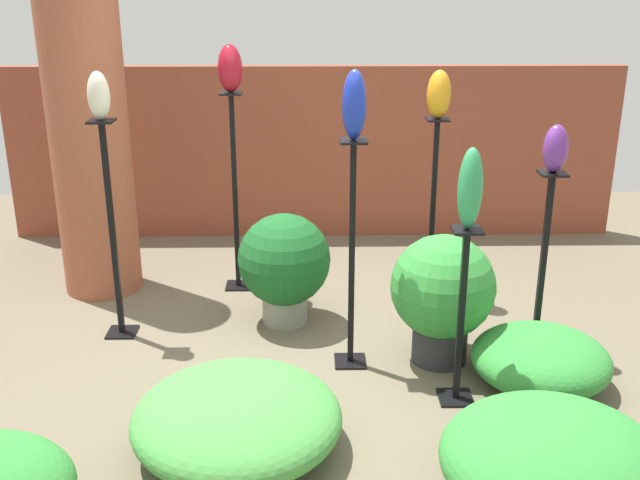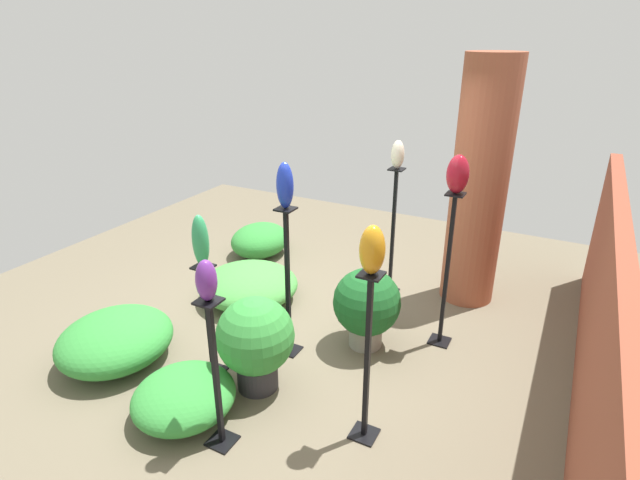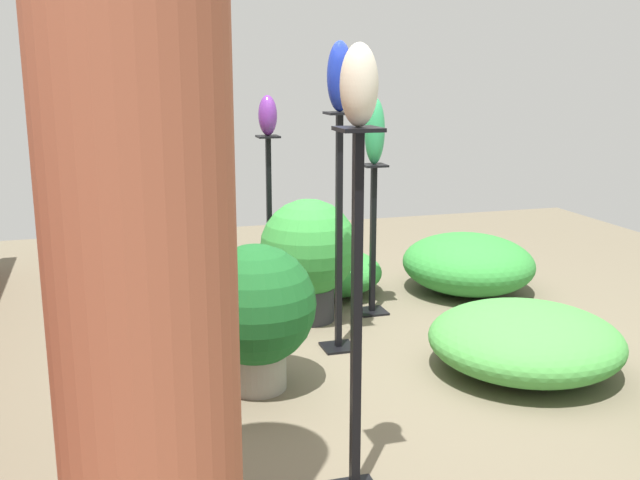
# 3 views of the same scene
# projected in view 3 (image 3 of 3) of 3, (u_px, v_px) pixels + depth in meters

# --- Properties ---
(ground_plane) EXTENTS (8.00, 8.00, 0.00)m
(ground_plane) POSITION_uv_depth(u_px,v_px,m) (366.00, 359.00, 4.49)
(ground_plane) COLOR #6B604C
(brick_pillar) EXTENTS (0.59, 0.59, 2.67)m
(brick_pillar) POSITION_uv_depth(u_px,v_px,m) (137.00, 194.00, 2.25)
(brick_pillar) COLOR #9E5138
(brick_pillar) RESTS_ON ground
(pedestal_ivory) EXTENTS (0.20, 0.20, 1.50)m
(pedestal_ivory) POSITION_uv_depth(u_px,v_px,m) (356.00, 334.00, 2.92)
(pedestal_ivory) COLOR black
(pedestal_ivory) RESTS_ON ground
(pedestal_cobalt) EXTENTS (0.20, 0.20, 1.46)m
(pedestal_cobalt) POSITION_uv_depth(u_px,v_px,m) (339.00, 243.00, 4.51)
(pedestal_cobalt) COLOR black
(pedestal_cobalt) RESTS_ON ground
(pedestal_ruby) EXTENTS (0.20, 0.20, 1.54)m
(pedestal_ruby) POSITION_uv_depth(u_px,v_px,m) (134.00, 292.00, 3.39)
(pedestal_ruby) COLOR black
(pedestal_ruby) RESTS_ON ground
(pedestal_violet) EXTENTS (0.20, 0.20, 1.22)m
(pedestal_violet) POSITION_uv_depth(u_px,v_px,m) (269.00, 223.00, 5.65)
(pedestal_violet) COLOR black
(pedestal_violet) RESTS_ON ground
(pedestal_jade) EXTENTS (0.20, 0.20, 1.06)m
(pedestal_jade) POSITION_uv_depth(u_px,v_px,m) (373.00, 247.00, 5.24)
(pedestal_jade) COLOR black
(pedestal_jade) RESTS_ON ground
(pedestal_amber) EXTENTS (0.20, 0.20, 1.38)m
(pedestal_amber) POSITION_uv_depth(u_px,v_px,m) (150.00, 237.00, 4.85)
(pedestal_amber) COLOR black
(pedestal_amber) RESTS_ON ground
(art_vase_ivory) EXTENTS (0.14, 0.14, 0.30)m
(art_vase_ivory) POSITION_uv_depth(u_px,v_px,m) (359.00, 85.00, 2.71)
(art_vase_ivory) COLOR beige
(art_vase_ivory) RESTS_ON pedestal_ivory
(art_vase_cobalt) EXTENTS (0.14, 0.15, 0.40)m
(art_vase_cobalt) POSITION_uv_depth(u_px,v_px,m) (340.00, 76.00, 4.29)
(art_vase_cobalt) COLOR #192D9E
(art_vase_cobalt) RESTS_ON pedestal_cobalt
(art_vase_ruby) EXTENTS (0.18, 0.20, 0.34)m
(art_vase_ruby) POSITION_uv_depth(u_px,v_px,m) (121.00, 66.00, 3.16)
(art_vase_ruby) COLOR maroon
(art_vase_ruby) RESTS_ON pedestal_ruby
(art_vase_violet) EXTENTS (0.15, 0.14, 0.29)m
(art_vase_violet) POSITION_uv_depth(u_px,v_px,m) (268.00, 115.00, 5.46)
(art_vase_violet) COLOR #6B2D8C
(art_vase_violet) RESTS_ON pedestal_violet
(art_vase_jade) EXTENTS (0.13, 0.14, 0.45)m
(art_vase_jade) POSITION_uv_depth(u_px,v_px,m) (375.00, 131.00, 5.06)
(art_vase_jade) COLOR #2D9356
(art_vase_jade) RESTS_ON pedestal_jade
(art_vase_amber) EXTENTS (0.17, 0.17, 0.34)m
(art_vase_amber) POSITION_uv_depth(u_px,v_px,m) (143.00, 93.00, 4.64)
(art_vase_amber) COLOR orange
(art_vase_amber) RESTS_ON pedestal_amber
(potted_plant_back_center) EXTENTS (0.65, 0.65, 0.80)m
(potted_plant_back_center) POSITION_uv_depth(u_px,v_px,m) (256.00, 309.00, 3.99)
(potted_plant_back_center) COLOR gray
(potted_plant_back_center) RESTS_ON ground
(potted_plant_walkway_edge) EXTENTS (0.66, 0.66, 0.85)m
(potted_plant_walkway_edge) POSITION_uv_depth(u_px,v_px,m) (309.00, 253.00, 5.09)
(potted_plant_walkway_edge) COLOR #2D2D33
(potted_plant_walkway_edge) RESTS_ON ground
(foliage_bed_east) EXTENTS (1.07, 1.00, 0.45)m
(foliage_bed_east) POSITION_uv_depth(u_px,v_px,m) (468.00, 263.00, 5.81)
(foliage_bed_east) COLOR #338C38
(foliage_bed_east) RESTS_ON ground
(foliage_bed_west) EXTENTS (1.10, 1.11, 0.37)m
(foliage_bed_west) POSITION_uv_depth(u_px,v_px,m) (525.00, 340.00, 4.28)
(foliage_bed_west) COLOR #479942
(foliage_bed_west) RESTS_ON ground
(foliage_bed_rear) EXTENTS (0.83, 0.81, 0.34)m
(foliage_bed_rear) POSITION_uv_depth(u_px,v_px,m) (329.00, 272.00, 5.76)
(foliage_bed_rear) COLOR #338C38
(foliage_bed_rear) RESTS_ON ground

